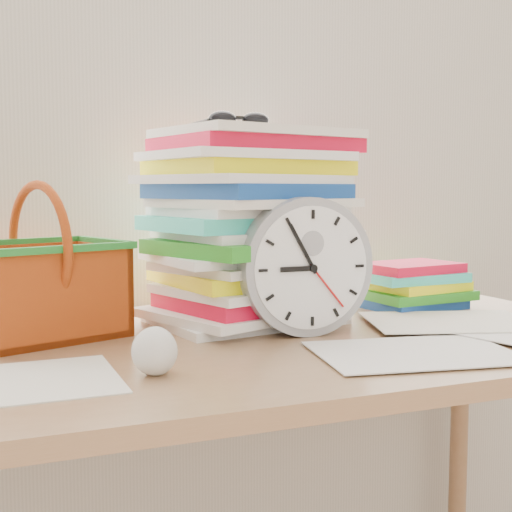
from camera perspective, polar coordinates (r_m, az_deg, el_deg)
name	(u,v)px	position (r m, az deg, el deg)	size (l,w,h in m)	color
curtain	(201,56)	(1.60, -4.43, 15.67)	(2.40, 0.01, 2.50)	beige
desk	(270,383)	(1.27, 1.10, -10.10)	(1.40, 0.70, 0.75)	olive
paper_stack	(250,227)	(1.40, -0.50, 2.36)	(0.37, 0.31, 0.38)	white
clock	(305,266)	(1.28, 3.98, -0.84)	(0.25, 0.25, 0.05)	#95969B
sunglasses	(239,120)	(1.37, -1.36, 10.86)	(0.14, 0.12, 0.03)	black
book_stack	(417,285)	(1.61, 12.76, -2.31)	(0.24, 0.19, 0.10)	white
basket	(39,262)	(1.31, -16.95, -0.44)	(0.27, 0.21, 0.27)	#BD4912
crumpled_ball	(154,351)	(1.03, -8.16, -7.50)	(0.07, 0.07, 0.07)	white
scattered_papers	(270,337)	(1.25, 1.11, -6.52)	(1.26, 0.42, 0.02)	white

